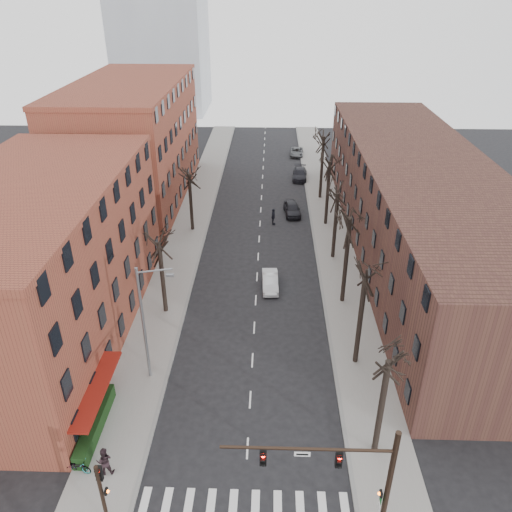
# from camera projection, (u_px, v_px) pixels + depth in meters

# --- Properties ---
(ground) EXTENTS (160.00, 160.00, 0.00)m
(ground) POSITION_uv_depth(u_px,v_px,m) (244.00, 510.00, 26.59)
(ground) COLOR black
(ground) RESTS_ON ground
(sidewalk_left) EXTENTS (4.00, 90.00, 0.15)m
(sidewalk_left) POSITION_uv_depth(u_px,v_px,m) (190.00, 226.00, 57.42)
(sidewalk_left) COLOR gray
(sidewalk_left) RESTS_ON ground
(sidewalk_right) EXTENTS (4.00, 90.00, 0.15)m
(sidewalk_right) POSITION_uv_depth(u_px,v_px,m) (330.00, 228.00, 56.99)
(sidewalk_right) COLOR gray
(sidewalk_right) RESTS_ON ground
(building_left_near) EXTENTS (12.00, 26.00, 12.00)m
(building_left_near) POSITION_uv_depth(u_px,v_px,m) (40.00, 267.00, 37.26)
(building_left_near) COLOR brown
(building_left_near) RESTS_ON ground
(building_left_far) EXTENTS (12.00, 28.00, 14.00)m
(building_left_far) POSITION_uv_depth(u_px,v_px,m) (134.00, 144.00, 62.18)
(building_left_far) COLOR brown
(building_left_far) RESTS_ON ground
(building_right) EXTENTS (12.00, 50.00, 10.00)m
(building_right) POSITION_uv_depth(u_px,v_px,m) (418.00, 206.00, 50.02)
(building_right) COLOR #492B22
(building_right) RESTS_ON ground
(awning_left) EXTENTS (1.20, 7.00, 0.15)m
(awning_left) POSITION_uv_depth(u_px,v_px,m) (103.00, 419.00, 32.09)
(awning_left) COLOR maroon
(awning_left) RESTS_ON ground
(hedge) EXTENTS (0.80, 6.00, 1.00)m
(hedge) POSITION_uv_depth(u_px,v_px,m) (95.00, 424.00, 30.91)
(hedge) COLOR #183412
(hedge) RESTS_ON sidewalk_left
(tree_right_a) EXTENTS (5.20, 5.20, 10.00)m
(tree_right_a) POSITION_uv_depth(u_px,v_px,m) (374.00, 451.00, 29.88)
(tree_right_a) COLOR black
(tree_right_a) RESTS_ON ground
(tree_right_b) EXTENTS (5.20, 5.20, 10.80)m
(tree_right_b) POSITION_uv_depth(u_px,v_px,m) (355.00, 362.00, 36.89)
(tree_right_b) COLOR black
(tree_right_b) RESTS_ON ground
(tree_right_c) EXTENTS (5.20, 5.20, 11.60)m
(tree_right_c) POSITION_uv_depth(u_px,v_px,m) (342.00, 302.00, 43.90)
(tree_right_c) COLOR black
(tree_right_c) RESTS_ON ground
(tree_right_d) EXTENTS (5.20, 5.20, 10.00)m
(tree_right_d) POSITION_uv_depth(u_px,v_px,m) (332.00, 258.00, 50.90)
(tree_right_d) COLOR black
(tree_right_d) RESTS_ON ground
(tree_right_e) EXTENTS (5.20, 5.20, 10.80)m
(tree_right_e) POSITION_uv_depth(u_px,v_px,m) (325.00, 224.00, 57.91)
(tree_right_e) COLOR black
(tree_right_e) RESTS_ON ground
(tree_right_f) EXTENTS (5.20, 5.20, 11.60)m
(tree_right_f) POSITION_uv_depth(u_px,v_px,m) (320.00, 198.00, 64.92)
(tree_right_f) COLOR black
(tree_right_f) RESTS_ON ground
(tree_left_a) EXTENTS (5.20, 5.20, 9.50)m
(tree_left_a) POSITION_uv_depth(u_px,v_px,m) (166.00, 312.00, 42.56)
(tree_left_a) COLOR black
(tree_left_a) RESTS_ON ground
(tree_left_b) EXTENTS (5.20, 5.20, 9.50)m
(tree_left_b) POSITION_uv_depth(u_px,v_px,m) (193.00, 230.00, 56.57)
(tree_left_b) COLOR black
(tree_left_b) RESTS_ON ground
(signal_mast_arm) EXTENTS (8.14, 0.30, 7.20)m
(signal_mast_arm) POSITION_uv_depth(u_px,v_px,m) (358.00, 474.00, 23.44)
(signal_mast_arm) COLOR black
(signal_mast_arm) RESTS_ON ground
(signal_pole_left) EXTENTS (0.47, 0.44, 4.40)m
(signal_pole_left) POSITION_uv_depth(u_px,v_px,m) (102.00, 490.00, 24.68)
(signal_pole_left) COLOR black
(signal_pole_left) RESTS_ON ground
(streetlight) EXTENTS (2.45, 0.22, 9.03)m
(streetlight) POSITION_uv_depth(u_px,v_px,m) (145.00, 320.00, 33.12)
(streetlight) COLOR slate
(streetlight) RESTS_ON ground
(silver_sedan) EXTENTS (1.57, 4.08, 1.33)m
(silver_sedan) POSITION_uv_depth(u_px,v_px,m) (270.00, 281.00, 45.62)
(silver_sedan) COLOR silver
(silver_sedan) RESTS_ON ground
(parked_car_near) EXTENTS (2.20, 4.58, 1.51)m
(parked_car_near) POSITION_uv_depth(u_px,v_px,m) (292.00, 209.00, 60.05)
(parked_car_near) COLOR black
(parked_car_near) RESTS_ON ground
(parked_car_mid) EXTENTS (2.30, 4.98, 1.41)m
(parked_car_mid) POSITION_uv_depth(u_px,v_px,m) (300.00, 174.00, 71.02)
(parked_car_mid) COLOR black
(parked_car_mid) RESTS_ON ground
(parked_car_far) EXTENTS (2.30, 4.48, 1.21)m
(parked_car_far) POSITION_uv_depth(u_px,v_px,m) (297.00, 152.00, 80.62)
(parked_car_far) COLOR #575A5E
(parked_car_far) RESTS_ON ground
(pedestrian_b) EXTENTS (1.01, 0.84, 1.86)m
(pedestrian_b) POSITION_uv_depth(u_px,v_px,m) (104.00, 461.00, 28.00)
(pedestrian_b) COLOR black
(pedestrian_b) RESTS_ON sidewalk_left
(pedestrian_crossing) EXTENTS (0.52, 1.16, 1.94)m
(pedestrian_crossing) POSITION_uv_depth(u_px,v_px,m) (273.00, 217.00, 57.45)
(pedestrian_crossing) COLOR black
(pedestrian_crossing) RESTS_ON ground
(bicycle) EXTENTS (1.79, 0.90, 0.90)m
(bicycle) POSITION_uv_depth(u_px,v_px,m) (77.00, 466.00, 28.28)
(bicycle) COLOR gray
(bicycle) RESTS_ON sidewalk_left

